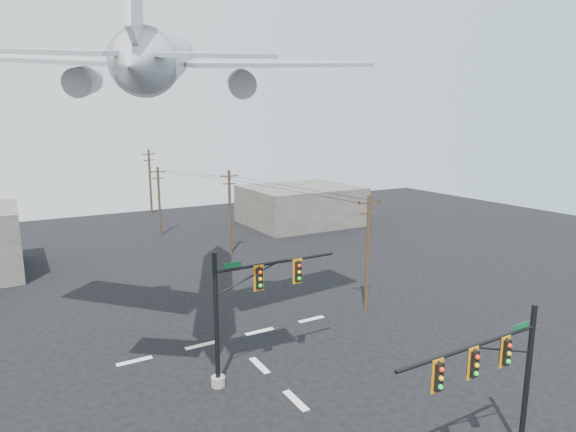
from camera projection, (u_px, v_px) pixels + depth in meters
lane_markings at (283, 388)px, 24.73m from camera, size 14.00×21.20×0.01m
signal_mast_near at (500, 381)px, 18.42m from camera, size 7.47×0.70×6.40m
signal_mast_far at (244, 310)px, 24.88m from camera, size 7.38×0.79×7.17m
utility_pole_a at (368, 251)px, 34.28m from camera, size 1.65×0.57×8.44m
utility_pole_b at (230, 211)px, 49.31m from camera, size 1.74×0.46×8.65m
utility_pole_c at (159, 200)px, 57.35m from camera, size 1.69×0.28×8.24m
utility_pole_d at (150, 180)px, 71.25m from camera, size 1.92×0.67×9.48m
power_lines at (207, 174)px, 51.47m from camera, size 8.18×45.78×0.41m
airliner at (163, 57)px, 26.81m from camera, size 22.55×24.50×6.69m
building_right at (300, 205)px, 64.50m from camera, size 14.00×12.00×5.00m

